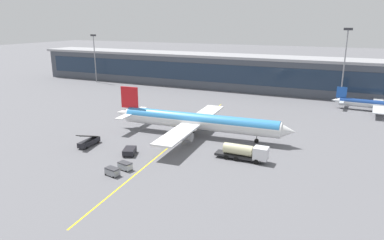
# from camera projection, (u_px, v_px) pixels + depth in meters

# --- Properties ---
(ground_plane) EXTENTS (700.00, 700.00, 0.00)m
(ground_plane) POSITION_uv_depth(u_px,v_px,m) (179.00, 144.00, 81.91)
(ground_plane) COLOR slate
(apron_lead_in_line) EXTENTS (7.62, 79.69, 0.01)m
(apron_lead_in_line) POSITION_uv_depth(u_px,v_px,m) (177.00, 140.00, 84.24)
(apron_lead_in_line) COLOR yellow
(apron_lead_in_line) RESTS_ON ground_plane
(terminal_building) EXTENTS (213.81, 16.79, 13.85)m
(terminal_building) POSITION_uv_depth(u_px,v_px,m) (261.00, 73.00, 142.88)
(terminal_building) COLOR #424751
(terminal_building) RESTS_ON ground_plane
(main_airliner) EXTENTS (46.38, 37.04, 11.04)m
(main_airliner) POSITION_uv_depth(u_px,v_px,m) (198.00, 121.00, 86.32)
(main_airliner) COLOR white
(main_airliner) RESTS_ON ground_plane
(fuel_tanker) EXTENTS (10.81, 2.75, 3.25)m
(fuel_tanker) POSITION_uv_depth(u_px,v_px,m) (245.00, 152.00, 71.65)
(fuel_tanker) COLOR #232326
(fuel_tanker) RESTS_ON ground_plane
(belt_loader) EXTENTS (2.25, 6.96, 3.49)m
(belt_loader) POSITION_uv_depth(u_px,v_px,m) (89.00, 142.00, 80.19)
(belt_loader) COLOR black
(belt_loader) RESTS_ON ground_plane
(pushback_tug) EXTENTS (3.56, 4.39, 1.40)m
(pushback_tug) POSITION_uv_depth(u_px,v_px,m) (130.00, 151.00, 74.95)
(pushback_tug) COLOR black
(pushback_tug) RESTS_ON ground_plane
(baggage_cart_0) EXTENTS (2.89, 2.04, 1.48)m
(baggage_cart_0) POSITION_uv_depth(u_px,v_px,m) (112.00, 172.00, 64.75)
(baggage_cart_0) COLOR gray
(baggage_cart_0) RESTS_ON ground_plane
(baggage_cart_1) EXTENTS (2.89, 2.04, 1.48)m
(baggage_cart_1) POSITION_uv_depth(u_px,v_px,m) (125.00, 166.00, 67.27)
(baggage_cart_1) COLOR #B2B7BC
(baggage_cart_1) RESTS_ON ground_plane
(commuter_jet_far) EXTENTS (29.27, 23.32, 6.93)m
(commuter_jet_far) POSITION_uv_depth(u_px,v_px,m) (381.00, 105.00, 109.66)
(commuter_jet_far) COLOR silver
(commuter_jet_far) RESTS_ON ground_plane
(apron_light_mast_1) EXTENTS (2.80, 0.50, 25.20)m
(apron_light_mast_1) POSITION_uv_depth(u_px,v_px,m) (345.00, 61.00, 117.84)
(apron_light_mast_1) COLOR gray
(apron_light_mast_1) RESTS_ON ground_plane
(apron_light_mast_2) EXTENTS (2.80, 0.50, 21.58)m
(apron_light_mast_2) POSITION_uv_depth(u_px,v_px,m) (95.00, 54.00, 160.80)
(apron_light_mast_2) COLOR gray
(apron_light_mast_2) RESTS_ON ground_plane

